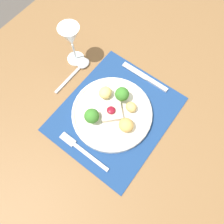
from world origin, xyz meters
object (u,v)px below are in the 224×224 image
wine_glass_near (71,38)px  fork (81,149)px  dinner_plate (112,112)px  knife (148,79)px  spoon (80,67)px

wine_glass_near → fork: bearing=-137.0°
dinner_plate → knife: (0.19, -0.02, -0.01)m
knife → spoon: spoon is taller
knife → wine_glass_near: bearing=106.2°
spoon → dinner_plate: bearing=-114.8°
fork → spoon: size_ratio=1.08×
dinner_plate → wine_glass_near: (0.10, 0.25, 0.10)m
fork → spoon: bearing=40.6°
knife → fork: bearing=173.3°
dinner_plate → wine_glass_near: wine_glass_near is taller
spoon → wine_glass_near: wine_glass_near is taller
fork → wine_glass_near: size_ratio=1.17×
spoon → knife: bearing=-68.8°
dinner_plate → knife: bearing=-6.5°
wine_glass_near → knife: bearing=-71.7°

